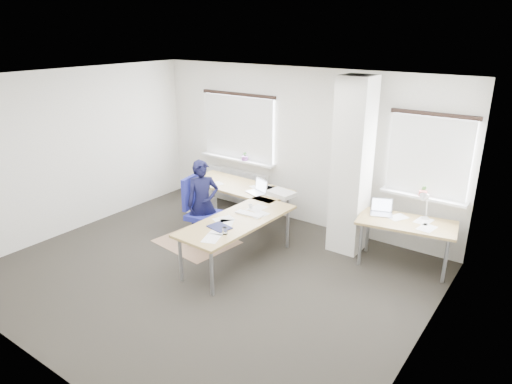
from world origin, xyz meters
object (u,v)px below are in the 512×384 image
Objects in this scene: person at (203,203)px; task_chair at (203,225)px; desk_main at (240,203)px; desk_side at (406,224)px.

task_chair is at bearing 113.01° from person.
desk_main is 2.61m from desk_side.
desk_main is 1.87× the size of person.
desk_main is 2.37× the size of task_chair.
person is at bearing -168.19° from desk_side.
desk_side is 3.18m from person.
desk_side is 1.04× the size of person.
task_chair is 0.79× the size of person.
desk_side is (2.50, 0.76, -0.01)m from desk_main.
task_chair is 0.41m from person.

